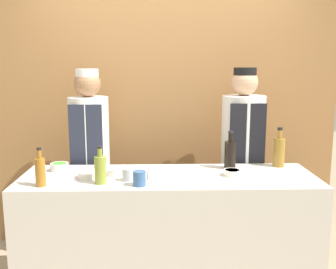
% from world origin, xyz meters
% --- Properties ---
extents(cabinet_wall, '(3.24, 0.18, 2.40)m').
position_xyz_m(cabinet_wall, '(0.00, 1.02, 1.20)').
color(cabinet_wall, olive).
rests_on(cabinet_wall, ground_plane).
extents(counter, '(2.13, 0.66, 0.92)m').
position_xyz_m(counter, '(0.00, 0.00, 0.46)').
color(counter, beige).
rests_on(counter, ground_plane).
extents(sauce_bowl_red, '(0.12, 0.12, 0.05)m').
position_xyz_m(sauce_bowl_red, '(-0.39, 0.03, 0.94)').
color(sauce_bowl_red, white).
rests_on(sauce_bowl_red, counter).
extents(sauce_bowl_green, '(0.13, 0.13, 0.06)m').
position_xyz_m(sauce_bowl_green, '(-0.82, 0.17, 0.95)').
color(sauce_bowl_green, white).
rests_on(sauce_bowl_green, counter).
extents(sauce_bowl_brown, '(0.13, 0.13, 0.04)m').
position_xyz_m(sauce_bowl_brown, '(0.46, -0.01, 0.94)').
color(sauce_bowl_brown, white).
rests_on(sauce_bowl_brown, counter).
extents(sauce_bowl_orange, '(0.15, 0.15, 0.04)m').
position_xyz_m(sauce_bowl_orange, '(-0.57, -0.03, 0.94)').
color(sauce_bowl_orange, white).
rests_on(sauce_bowl_orange, counter).
extents(cutting_board, '(0.39, 0.24, 0.02)m').
position_xyz_m(cutting_board, '(0.05, 0.01, 0.93)').
color(cutting_board, white).
rests_on(cutting_board, counter).
extents(bottle_vinegar, '(0.09, 0.09, 0.31)m').
position_xyz_m(bottle_vinegar, '(0.88, 0.24, 1.04)').
color(bottle_vinegar, olive).
rests_on(bottle_vinegar, counter).
extents(bottle_soy, '(0.09, 0.09, 0.29)m').
position_xyz_m(bottle_soy, '(0.48, 0.19, 1.03)').
color(bottle_soy, black).
rests_on(bottle_soy, counter).
extents(bottle_oil, '(0.08, 0.08, 0.26)m').
position_xyz_m(bottle_oil, '(-0.47, -0.17, 1.02)').
color(bottle_oil, olive).
rests_on(bottle_oil, counter).
extents(bottle_amber, '(0.07, 0.07, 0.26)m').
position_xyz_m(bottle_amber, '(-0.85, -0.21, 1.02)').
color(bottle_amber, '#9E661E').
rests_on(bottle_amber, counter).
extents(cup_blue, '(0.09, 0.09, 0.10)m').
position_xyz_m(cup_blue, '(-0.20, -0.22, 0.97)').
color(cup_blue, '#386093').
rests_on(cup_blue, counter).
extents(cup_steel, '(0.07, 0.07, 0.08)m').
position_xyz_m(cup_steel, '(-0.29, -0.11, 0.96)').
color(cup_steel, '#B7B7BC').
rests_on(cup_steel, counter).
extents(chef_left, '(0.34, 0.34, 1.67)m').
position_xyz_m(chef_left, '(-0.66, 0.57, 0.92)').
color(chef_left, '#28282D').
rests_on(chef_left, ground_plane).
extents(chef_right, '(0.37, 0.37, 1.68)m').
position_xyz_m(chef_right, '(0.66, 0.57, 0.91)').
color(chef_right, '#28282D').
rests_on(chef_right, ground_plane).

